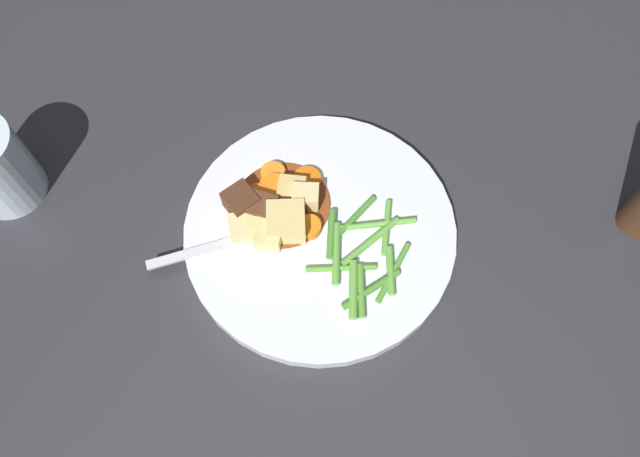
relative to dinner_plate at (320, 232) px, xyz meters
The scene contains 31 objects.
ground_plane 0.01m from the dinner_plate, ahead, with size 3.00×3.00×0.00m, color #2D2D33.
dinner_plate is the anchor object (origin of this frame).
stew_sauce 0.05m from the dinner_plate, ahead, with size 0.10×0.10×0.00m, color brown.
carrot_slice_0 0.08m from the dinner_plate, 16.74° to the right, with size 0.03×0.03×0.01m, color orange.
carrot_slice_1 0.02m from the dinner_plate, 42.96° to the left, with size 0.02×0.02×0.01m, color orange.
carrot_slice_2 0.05m from the dinner_plate, 18.94° to the left, with size 0.03×0.03×0.01m, color orange.
carrot_slice_3 0.08m from the dinner_plate, ahead, with size 0.03×0.03×0.01m, color orange.
carrot_slice_4 0.06m from the dinner_plate, 41.51° to the right, with size 0.03×0.03×0.01m, color orange.
carrot_slice_5 0.07m from the dinner_plate, ahead, with size 0.03×0.03×0.01m, color orange.
potato_chunk_0 0.04m from the dinner_plate, 28.04° to the right, with size 0.02×0.03×0.03m, color #EAD68C.
potato_chunk_1 0.07m from the dinner_plate, 33.41° to the left, with size 0.02×0.02×0.02m, color #E5CC7A.
potato_chunk_2 0.05m from the dinner_plate, 18.54° to the right, with size 0.03×0.03×0.02m, color #DBBC6B.
potato_chunk_3 0.08m from the dinner_plate, 37.03° to the left, with size 0.03×0.03×0.02m, color #EAD68C.
potato_chunk_4 0.04m from the dinner_plate, 34.27° to the left, with size 0.04×0.04×0.03m, color #E5CC7A.
potato_chunk_5 0.06m from the dinner_plate, 44.73° to the left, with size 0.03×0.03×0.02m, color #E5CC7A.
meat_chunk_0 0.04m from the dinner_plate, ahead, with size 0.03×0.03×0.02m, color #56331E.
meat_chunk_1 0.07m from the dinner_plate, 19.20° to the left, with size 0.03×0.03×0.03m, color #56331E.
meat_chunk_2 0.09m from the dinner_plate, 18.37° to the left, with size 0.03×0.03×0.03m, color #4C2B19.
green_bean_0 0.04m from the dinner_plate, 153.35° to the left, with size 0.01×0.01×0.07m, color #66AD42.
green_bean_1 0.05m from the dinner_plate, 149.52° to the left, with size 0.01×0.01×0.07m, color #599E38.
green_bean_2 0.09m from the dinner_plate, behind, with size 0.01×0.01×0.05m, color #66AD42.
green_bean_3 0.02m from the dinner_plate, behind, with size 0.01×0.01×0.05m, color #4C8E33.
green_bean_4 0.04m from the dinner_plate, 126.91° to the right, with size 0.01×0.01×0.06m, color #4C8E33.
green_bean_5 0.06m from the dinner_plate, 163.50° to the right, with size 0.01×0.01×0.08m, color #66AD42.
green_bean_6 0.09m from the dinner_plate, behind, with size 0.01×0.01×0.07m, color #599E38.
green_bean_7 0.07m from the dinner_plate, 145.71° to the right, with size 0.01×0.01×0.06m, color #66AD42.
green_bean_8 0.08m from the dinner_plate, 154.75° to the left, with size 0.01×0.01×0.05m, color #599E38.
green_bean_9 0.09m from the dinner_plate, 161.11° to the left, with size 0.01×0.01×0.07m, color #4C8E33.
green_bean_10 0.08m from the dinner_plate, 150.25° to the left, with size 0.01×0.01×0.06m, color #66AD42.
green_bean_11 0.06m from the dinner_plate, 142.11° to the right, with size 0.01×0.01×0.08m, color #66AD42.
fork 0.09m from the dinner_plate, 43.86° to the left, with size 0.12×0.15×0.00m.
Camera 1 is at (-0.16, 0.23, 0.61)m, focal length 35.24 mm.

